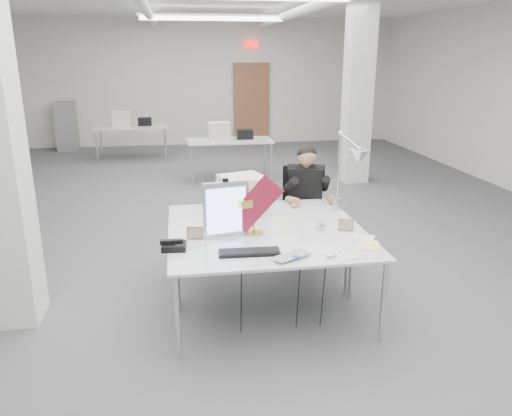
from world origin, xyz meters
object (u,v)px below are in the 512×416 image
(monitor, at_px, (226,210))
(architect_lamp, at_px, (347,175))
(bankers_lamp, at_px, (254,217))
(office_chair, at_px, (304,210))
(desk_main, at_px, (275,248))
(laptop, at_px, (296,258))
(desk_phone, at_px, (174,246))
(seated_person, at_px, (306,184))
(beige_monitor, at_px, (243,195))

(monitor, height_order, architect_lamp, architect_lamp)
(monitor, xyz_separation_m, architect_lamp, (1.23, 0.40, 0.18))
(bankers_lamp, bearing_deg, office_chair, 35.68)
(desk_main, distance_m, laptop, 0.33)
(laptop, xyz_separation_m, desk_phone, (-0.95, 0.38, 0.01))
(laptop, bearing_deg, architect_lamp, 24.15)
(monitor, height_order, laptop, monitor)
(laptop, height_order, bankers_lamp, bankers_lamp)
(desk_main, relative_size, monitor, 3.54)
(architect_lamp, bearing_deg, desk_phone, -141.29)
(desk_phone, distance_m, architect_lamp, 1.85)
(seated_person, bearing_deg, office_chair, 105.51)
(seated_person, bearing_deg, bankers_lamp, -109.03)
(desk_main, relative_size, office_chair, 1.57)
(desk_phone, bearing_deg, beige_monitor, 55.34)
(office_chair, bearing_deg, seated_person, -74.49)
(monitor, distance_m, beige_monitor, 0.68)
(office_chair, relative_size, desk_phone, 5.73)
(laptop, bearing_deg, desk_phone, 128.67)
(monitor, bearing_deg, bankers_lamp, -1.88)
(office_chair, relative_size, monitor, 2.26)
(monitor, bearing_deg, laptop, -62.29)
(monitor, height_order, beige_monitor, monitor)
(seated_person, xyz_separation_m, monitor, (-1.03, -1.17, 0.11))
(bankers_lamp, bearing_deg, desk_main, -89.63)
(desk_main, xyz_separation_m, beige_monitor, (-0.15, 0.93, 0.21))
(office_chair, bearing_deg, desk_phone, -120.46)
(bankers_lamp, distance_m, beige_monitor, 0.60)
(seated_person, height_order, bankers_lamp, seated_person)
(office_chair, relative_size, laptop, 3.44)
(seated_person, xyz_separation_m, bankers_lamp, (-0.78, -1.13, 0.02))
(desk_main, bearing_deg, desk_phone, 175.16)
(bankers_lamp, bearing_deg, architect_lamp, -0.81)
(seated_person, bearing_deg, beige_monitor, -130.72)
(desk_main, relative_size, beige_monitor, 4.29)
(office_chair, distance_m, architect_lamp, 1.04)
(seated_person, height_order, monitor, seated_person)
(beige_monitor, xyz_separation_m, architect_lamp, (1.00, -0.24, 0.23))
(monitor, bearing_deg, beige_monitor, 58.61)
(bankers_lamp, height_order, architect_lamp, architect_lamp)
(bankers_lamp, height_order, beige_monitor, beige_monitor)
(laptop, bearing_deg, monitor, 99.61)
(monitor, xyz_separation_m, beige_monitor, (0.23, 0.64, -0.06))
(desk_main, bearing_deg, bankers_lamp, 111.30)
(bankers_lamp, bearing_deg, desk_phone, 179.32)
(office_chair, height_order, seated_person, seated_person)
(desk_main, xyz_separation_m, desk_phone, (-0.85, 0.07, 0.04))
(office_chair, height_order, beige_monitor, beige_monitor)
(bankers_lamp, bearing_deg, seated_person, 34.53)
(office_chair, bearing_deg, monitor, -114.64)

